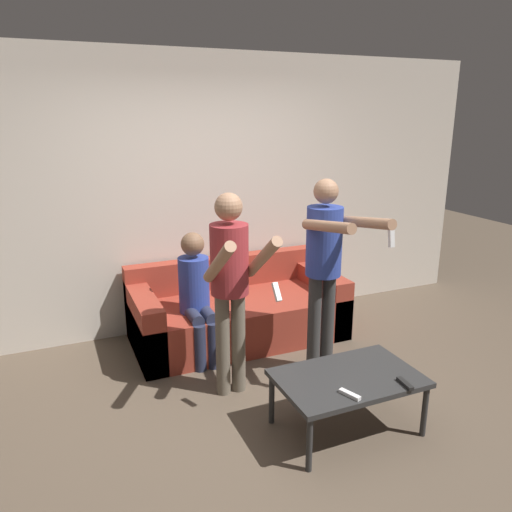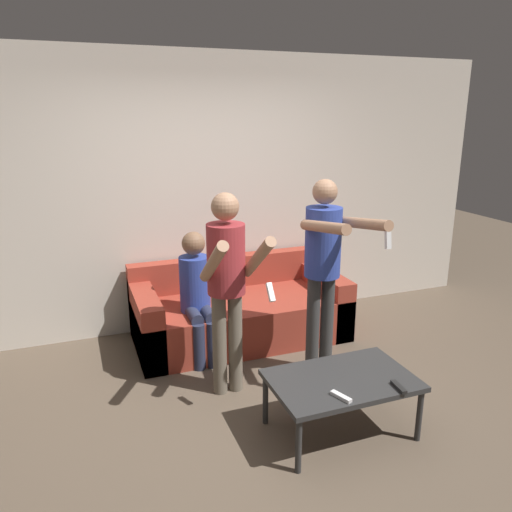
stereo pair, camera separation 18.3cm
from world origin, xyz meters
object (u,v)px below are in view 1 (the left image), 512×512
(person_standing_right, at_px, (325,258))
(person_seated, at_px, (196,292))
(couch, at_px, (237,312))
(remote_far, at_px, (350,394))
(person_standing_left, at_px, (231,276))
(coffee_table, at_px, (348,381))
(remote_near, at_px, (405,384))

(person_standing_right, bearing_deg, person_seated, 141.13)
(couch, bearing_deg, remote_far, -89.14)
(remote_far, bearing_deg, person_seated, 106.61)
(person_standing_right, xyz_separation_m, remote_far, (-0.37, -0.96, -0.60))
(person_seated, distance_m, remote_far, 1.75)
(person_standing_left, xyz_separation_m, coffee_table, (0.56, -0.76, -0.59))
(person_seated, bearing_deg, remote_far, -73.39)
(person_standing_left, distance_m, remote_near, 1.42)
(person_standing_left, bearing_deg, remote_far, -66.13)
(coffee_table, distance_m, remote_far, 0.26)
(remote_near, bearing_deg, coffee_table, 137.93)
(person_standing_right, height_order, remote_far, person_standing_right)
(remote_far, bearing_deg, remote_near, -4.56)
(person_standing_right, height_order, coffee_table, person_standing_right)
(couch, bearing_deg, person_standing_left, -113.29)
(couch, distance_m, person_standing_right, 1.28)
(person_standing_right, relative_size, remote_far, 10.75)
(person_standing_right, bearing_deg, coffee_table, -107.90)
(coffee_table, height_order, remote_far, remote_far)
(couch, relative_size, person_standing_right, 1.22)
(person_standing_left, xyz_separation_m, remote_far, (0.43, -0.97, -0.54))
(coffee_table, bearing_deg, person_standing_right, 72.10)
(person_seated, height_order, remote_far, person_seated)
(coffee_table, bearing_deg, person_seated, 113.44)
(couch, relative_size, remote_far, 13.07)
(person_standing_right, xyz_separation_m, person_seated, (-0.87, 0.70, -0.41))
(couch, distance_m, remote_near, 1.99)
(couch, xyz_separation_m, person_standing_left, (-0.40, -0.93, 0.71))
(coffee_table, bearing_deg, remote_far, -121.38)
(person_seated, bearing_deg, person_standing_left, -84.51)
(person_standing_right, distance_m, coffee_table, 1.02)
(couch, distance_m, person_seated, 0.64)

